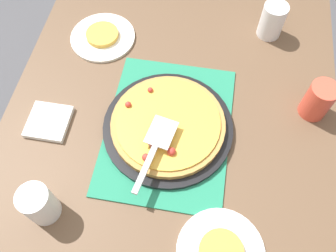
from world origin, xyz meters
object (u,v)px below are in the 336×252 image
object	(u,v)px
plate_far_right	(220,252)
cup_near	(272,20)
pizza_server	(155,147)
cup_corner	(318,100)
napkin_stack	(49,122)
pizza	(168,124)
cup_far	(39,204)
served_slice_left	(102,35)
pizza_pan	(168,127)
served_slice_right	(221,252)
plate_near_left	(103,37)

from	to	relation	value
plate_far_right	cup_near	size ratio (longest dim) A/B	1.83
pizza_server	cup_corner	bearing A→B (deg)	117.81
plate_far_right	napkin_stack	world-z (taller)	napkin_stack
pizza	cup_far	size ratio (longest dim) A/B	2.75
cup_near	cup_far	bearing A→B (deg)	-37.32
cup_corner	pizza_server	bearing A→B (deg)	-62.19
served_slice_left	napkin_stack	size ratio (longest dim) A/B	0.92
pizza_pan	served_slice_right	size ratio (longest dim) A/B	3.45
pizza_pan	plate_near_left	bearing A→B (deg)	-138.23
plate_far_right	served_slice_right	bearing A→B (deg)	0.00
cup_near	cup_corner	world-z (taller)	same
cup_corner	served_slice_right	bearing A→B (deg)	-26.96
cup_far	napkin_stack	xyz separation A→B (m)	(-0.25, -0.08, -0.05)
plate_near_left	served_slice_left	world-z (taller)	served_slice_left
served_slice_left	cup_corner	bearing A→B (deg)	75.62
pizza_pan	cup_corner	distance (m)	0.44
cup_corner	plate_near_left	bearing A→B (deg)	-104.38
plate_near_left	pizza_server	world-z (taller)	pizza_server
served_slice_right	cup_corner	size ratio (longest dim) A/B	0.92
pizza	plate_near_left	size ratio (longest dim) A/B	1.50
served_slice_right	served_slice_left	bearing A→B (deg)	-143.73
pizza	plate_far_right	distance (m)	0.37
served_slice_right	cup_near	size ratio (longest dim) A/B	0.92
served_slice_right	pizza_server	distance (m)	0.31
cup_corner	napkin_stack	world-z (taller)	cup_corner
pizza_server	pizza_pan	bearing A→B (deg)	168.64
pizza_pan	served_slice_right	bearing A→B (deg)	30.05
plate_far_right	served_slice_left	xyz separation A→B (m)	(-0.64, -0.47, 0.01)
served_slice_left	cup_far	xyz separation A→B (m)	(0.61, 0.01, 0.04)
pizza_pan	pizza	distance (m)	0.02
plate_near_left	served_slice_right	xyz separation A→B (m)	(0.64, 0.47, 0.01)
pizza_pan	pizza_server	world-z (taller)	pizza_server
served_slice_left	pizza_server	bearing A→B (deg)	32.50
cup_far	served_slice_right	bearing A→B (deg)	86.43
pizza_server	served_slice_right	bearing A→B (deg)	42.29
plate_far_right	cup_far	distance (m)	0.46
pizza_pan	served_slice_right	distance (m)	0.37
pizza	napkin_stack	bearing A→B (deg)	-84.09
pizza	cup_near	xyz separation A→B (m)	(-0.43, 0.28, 0.03)
pizza_pan	cup_near	world-z (taller)	cup_near
pizza	cup_far	bearing A→B (deg)	-43.17
cup_far	pizza_pan	bearing A→B (deg)	136.93
pizza_pan	napkin_stack	world-z (taller)	pizza_pan
cup_corner	plate_far_right	bearing A→B (deg)	-26.96
plate_far_right	cup_far	bearing A→B (deg)	-93.57
plate_far_right	napkin_stack	distance (m)	0.61
plate_near_left	plate_far_right	xyz separation A→B (m)	(0.64, 0.47, 0.00)
cup_near	cup_far	xyz separation A→B (m)	(0.72, -0.55, 0.00)
served_slice_left	pizza	bearing A→B (deg)	41.54
cup_far	cup_corner	xyz separation A→B (m)	(-0.43, 0.69, 0.00)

